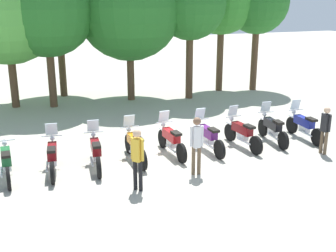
{
  "coord_description": "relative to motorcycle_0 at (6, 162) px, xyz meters",
  "views": [
    {
      "loc": [
        -4.7,
        -12.31,
        5.11
      ],
      "look_at": [
        0.0,
        0.5,
        0.9
      ],
      "focal_mm": 45.69,
      "sensor_mm": 36.0,
      "label": 1
    }
  ],
  "objects": [
    {
      "name": "person_1",
      "position": [
        5.24,
        -1.63,
        0.53
      ],
      "size": [
        0.41,
        0.27,
        1.76
      ],
      "rotation": [
        0.0,
        0.0,
        4.55
      ],
      "color": "brown",
      "rests_on": "ground_plane"
    },
    {
      "name": "motorcycle_5",
      "position": [
        6.41,
        0.06,
        0.01
      ],
      "size": [
        0.62,
        2.19,
        1.37
      ],
      "rotation": [
        0.0,
        0.0,
        1.62
      ],
      "color": "black",
      "rests_on": "ground_plane"
    },
    {
      "name": "tree_5",
      "position": [
        8.85,
        7.48,
        4.14
      ],
      "size": [
        3.49,
        3.49,
        6.42
      ],
      "color": "brown",
      "rests_on": "ground_plane"
    },
    {
      "name": "ground_plane",
      "position": [
        5.13,
        -0.02,
        -0.5
      ],
      "size": [
        80.0,
        80.0,
        0.0
      ],
      "primitive_type": "plane",
      "color": "#ADA899"
    },
    {
      "name": "tree_4",
      "position": [
        5.96,
        8.16,
        4.04
      ],
      "size": [
        5.14,
        5.14,
        7.12
      ],
      "color": "brown",
      "rests_on": "ground_plane"
    },
    {
      "name": "tree_7",
      "position": [
        13.01,
        8.15,
        4.18
      ],
      "size": [
        3.35,
        3.35,
        6.4
      ],
      "color": "brown",
      "rests_on": "ground_plane"
    },
    {
      "name": "person_0",
      "position": [
        9.92,
        -1.52,
        0.43
      ],
      "size": [
        0.25,
        0.41,
        1.62
      ],
      "rotation": [
        0.0,
        0.0,
        3.32
      ],
      "color": "brown",
      "rests_on": "ground_plane"
    },
    {
      "name": "motorcycle_0",
      "position": [
        0.0,
        0.0,
        0.0
      ],
      "size": [
        0.62,
        2.19,
        0.99
      ],
      "rotation": [
        0.0,
        0.0,
        1.6
      ],
      "color": "black",
      "rests_on": "ground_plane"
    },
    {
      "name": "motorcycle_6",
      "position": [
        7.69,
        -0.0,
        0.01
      ],
      "size": [
        0.62,
        2.19,
        1.37
      ],
      "rotation": [
        0.0,
        0.0,
        1.66
      ],
      "color": "black",
      "rests_on": "ground_plane"
    },
    {
      "name": "motorcycle_3",
      "position": [
        3.84,
        0.05,
        0.01
      ],
      "size": [
        0.62,
        2.19,
        1.37
      ],
      "rotation": [
        0.0,
        0.0,
        1.59
      ],
      "color": "black",
      "rests_on": "ground_plane"
    },
    {
      "name": "tree_1",
      "position": [
        0.42,
        8.6,
        4.0
      ],
      "size": [
        4.96,
        4.96,
        6.99
      ],
      "color": "brown",
      "rests_on": "ground_plane"
    },
    {
      "name": "tree_2",
      "position": [
        2.12,
        8.05,
        4.01
      ],
      "size": [
        4.36,
        4.36,
        6.7
      ],
      "color": "brown",
      "rests_on": "ground_plane"
    },
    {
      "name": "person_2",
      "position": [
        3.33,
        -2.07,
        0.53
      ],
      "size": [
        0.33,
        0.35,
        1.75
      ],
      "rotation": [
        0.0,
        0.0,
        3.87
      ],
      "color": "black",
      "rests_on": "ground_plane"
    },
    {
      "name": "motorcycle_8",
      "position": [
        10.25,
        -0.01,
        0.01
      ],
      "size": [
        0.62,
        2.19,
        1.37
      ],
      "rotation": [
        0.0,
        0.0,
        1.54
      ],
      "color": "black",
      "rests_on": "ground_plane"
    },
    {
      "name": "motorcycle_4",
      "position": [
        5.12,
        0.17,
        0.01
      ],
      "size": [
        0.62,
        2.19,
        1.37
      ],
      "rotation": [
        0.0,
        0.0,
        1.63
      ],
      "color": "black",
      "rests_on": "ground_plane"
    },
    {
      "name": "motorcycle_2",
      "position": [
        2.57,
        -0.09,
        0.01
      ],
      "size": [
        0.63,
        2.19,
        1.37
      ],
      "rotation": [
        0.0,
        0.0,
        1.47
      ],
      "color": "black",
      "rests_on": "ground_plane"
    },
    {
      "name": "motorcycle_7",
      "position": [
        8.98,
        0.09,
        0.01
      ],
      "size": [
        0.64,
        2.19,
        1.37
      ],
      "rotation": [
        0.0,
        0.0,
        1.46
      ],
      "color": "black",
      "rests_on": "ground_plane"
    },
    {
      "name": "motorcycle_1",
      "position": [
        1.29,
        -0.02,
        0.01
      ],
      "size": [
        0.65,
        2.19,
        1.37
      ],
      "rotation": [
        0.0,
        0.0,
        1.45
      ],
      "color": "black",
      "rests_on": "ground_plane"
    }
  ]
}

